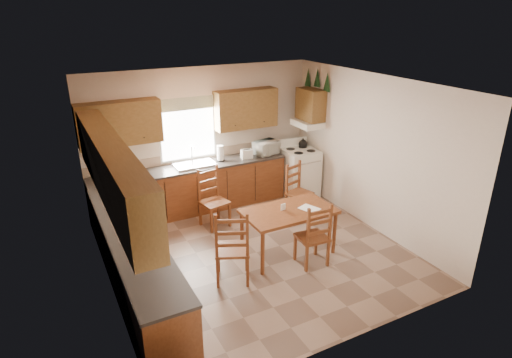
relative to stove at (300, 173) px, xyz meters
name	(u,v)px	position (x,y,z in m)	size (l,w,h in m)	color
floor	(256,252)	(-1.88, -1.63, -0.48)	(4.50, 4.50, 0.00)	#836754
ceiling	(256,85)	(-1.88, -1.63, 2.22)	(4.50, 4.50, 0.00)	brown
wall_left	(101,205)	(-4.13, -1.63, 0.87)	(4.50, 4.50, 0.00)	beige
wall_right	(371,153)	(0.37, -1.63, 0.87)	(4.50, 4.50, 0.00)	beige
wall_back	(203,137)	(-1.88, 0.62, 0.87)	(4.50, 4.50, 0.00)	beige
wall_front	(354,243)	(-1.88, -3.88, 0.87)	(4.50, 4.50, 0.00)	beige
lower_cab_back	(192,190)	(-2.25, 0.32, -0.04)	(3.75, 0.60, 0.88)	brown
lower_cab_left	(135,265)	(-3.83, -1.78, -0.04)	(0.60, 3.60, 0.88)	brown
counter_back	(191,167)	(-2.25, 0.32, 0.42)	(3.75, 0.63, 0.04)	#332D2A
counter_left	(131,235)	(-3.83, -1.78, 0.42)	(0.63, 3.60, 0.04)	#332D2A
backsplash	(185,157)	(-2.25, 0.61, 0.53)	(3.75, 0.01, 0.18)	gray
upper_cab_back_left	(120,123)	(-3.43, 0.45, 1.37)	(1.41, 0.33, 0.75)	brown
upper_cab_back_right	(246,109)	(-1.02, 0.45, 1.37)	(1.25, 0.33, 0.75)	brown
upper_cab_left	(111,169)	(-3.96, -1.78, 1.37)	(0.33, 3.60, 0.75)	brown
upper_cab_stove	(311,105)	(0.20, 0.02, 1.42)	(0.33, 0.62, 0.62)	brown
range_hood	(308,124)	(0.15, 0.02, 1.04)	(0.44, 0.62, 0.12)	white
window_frame	(188,130)	(-2.18, 0.59, 1.07)	(1.13, 0.02, 1.18)	white
window_pane	(188,130)	(-2.18, 0.58, 1.07)	(1.05, 0.01, 1.10)	white
window_valance	(187,104)	(-2.18, 0.56, 1.57)	(1.19, 0.01, 0.24)	#52663D
sink_basin	(194,164)	(-2.18, 0.32, 0.46)	(0.75, 0.45, 0.04)	silver
pine_decal_a	(327,82)	(0.33, -0.30, 1.90)	(0.22, 0.22, 0.36)	#163617
pine_decal_b	(317,78)	(0.33, 0.02, 1.94)	(0.22, 0.22, 0.36)	#163617
pine_decal_c	(308,77)	(0.33, 0.34, 1.90)	(0.22, 0.22, 0.36)	#163617
stove	(300,173)	(0.00, 0.00, 0.00)	(0.65, 0.67, 0.97)	white
coffeemaker	(106,169)	(-3.76, 0.35, 0.62)	(0.22, 0.26, 0.37)	white
paper_towel	(220,153)	(-1.63, 0.34, 0.59)	(0.13, 0.13, 0.30)	white
toaster	(247,154)	(-1.12, 0.24, 0.52)	(0.22, 0.14, 0.18)	white
microwave	(266,148)	(-0.65, 0.28, 0.57)	(0.45, 0.33, 0.27)	white
dining_table	(288,232)	(-1.43, -1.87, -0.10)	(1.42, 0.81, 0.76)	brown
chair_near_left	(232,245)	(-2.52, -2.11, 0.09)	(0.48, 0.46, 1.14)	brown
chair_near_right	(312,233)	(-1.27, -2.29, 0.03)	(0.44, 0.41, 1.04)	brown
chair_far_left	(214,199)	(-2.11, -0.47, 0.05)	(0.45, 0.43, 1.07)	brown
chair_far_right	(299,190)	(-0.51, -0.78, 0.01)	(0.42, 0.40, 1.00)	brown
table_paper	(309,208)	(-1.12, -1.97, 0.28)	(0.23, 0.30, 0.00)	white
table_card	(283,207)	(-1.51, -1.82, 0.33)	(0.08, 0.02, 0.11)	white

